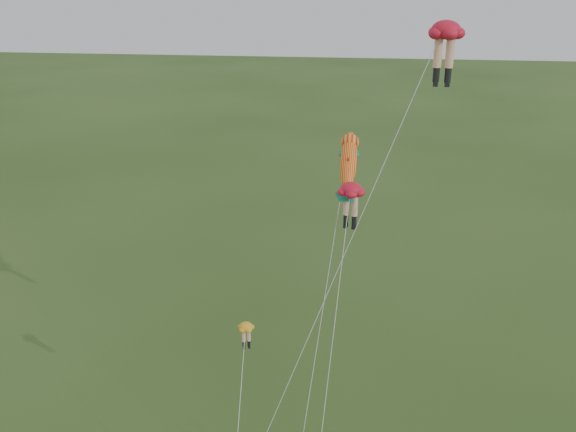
# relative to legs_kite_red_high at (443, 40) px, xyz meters

# --- Properties ---
(legs_kite_red_high) EXTENTS (9.40, 7.71, 21.13)m
(legs_kite_red_high) POSITION_rel_legs_kite_red_high_xyz_m (0.00, 0.00, 0.00)
(legs_kite_red_high) COLOR red
(legs_kite_red_high) RESTS_ON ground
(legs_kite_red_mid) EXTENTS (2.08, 8.89, 14.13)m
(legs_kite_red_mid) POSITION_rel_legs_kite_red_high_xyz_m (-3.82, -2.24, -6.91)
(legs_kite_red_mid) COLOR red
(legs_kite_red_mid) RESTS_ON ground
(legs_kite_yellow) EXTENTS (1.02, 6.55, 8.21)m
(legs_kite_yellow) POSITION_rel_legs_kite_red_high_xyz_m (-8.29, -5.54, -12.96)
(legs_kite_yellow) COLOR #F4AB1F
(legs_kite_yellow) RESTS_ON ground
(fish_kite) EXTENTS (2.51, 8.25, 16.21)m
(fish_kite) POSITION_rel_legs_kite_red_high_xyz_m (-4.00, -0.89, -5.58)
(fish_kite) COLOR #FFAE20
(fish_kite) RESTS_ON ground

